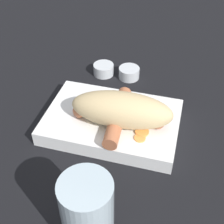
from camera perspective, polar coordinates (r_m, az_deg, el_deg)
ground_plane at (r=0.62m, az=-0.00°, el=-2.79°), size 3.00×3.00×0.00m
food_tray at (r=0.61m, az=-0.00°, el=-1.77°), size 0.25×0.17×0.03m
bread_roll at (r=0.56m, az=1.77°, el=0.44°), size 0.19×0.08×0.06m
sausage at (r=0.57m, az=1.09°, el=-0.79°), size 0.17×0.15×0.03m
pickled_veggies at (r=0.56m, az=5.39°, el=-3.98°), size 0.03×0.05×0.00m
condiment_cup_near at (r=0.74m, az=3.14°, el=7.08°), size 0.05×0.05×0.03m
condiment_cup_far at (r=0.75m, az=-1.55°, el=7.70°), size 0.05×0.05×0.03m
drink_glass at (r=0.43m, az=-4.50°, el=-18.04°), size 0.07×0.07×0.12m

